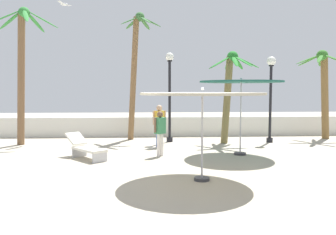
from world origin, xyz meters
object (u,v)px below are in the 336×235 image
lounge_chair_1 (85,147)px  patio_umbrella_2 (202,96)px  lamp_post_1 (170,87)px  patio_umbrella_1 (241,84)px  guest_2 (160,129)px  palm_tree_0 (324,83)px  palm_tree_3 (22,61)px  lamp_post_0 (271,86)px  guest_1 (159,122)px  palm_tree_1 (229,85)px  palm_tree_2 (135,64)px  seagull_0 (64,4)px

lounge_chair_1 → patio_umbrella_2: bearing=-41.9°
patio_umbrella_2 → lamp_post_1: size_ratio=0.79×
patio_umbrella_1 → guest_2: (-2.91, -0.09, -1.59)m
patio_umbrella_1 → palm_tree_0: bearing=37.9°
palm_tree_3 → lamp_post_0: bearing=0.1°
guest_1 → patio_umbrella_2: bearing=-80.6°
guest_1 → palm_tree_1: bearing=16.1°
palm_tree_0 → lamp_post_1: bearing=-175.7°
palm_tree_2 → guest_1: palm_tree_2 is taller
palm_tree_3 → patio_umbrella_1: bearing=-18.7°
palm_tree_0 → guest_2: bearing=-153.1°
palm_tree_0 → palm_tree_1: size_ratio=1.05×
lamp_post_1 → seagull_0: (-4.82, 1.04, 3.81)m
palm_tree_0 → palm_tree_2: 9.03m
palm_tree_3 → guest_1: (5.77, -1.00, -2.49)m
patio_umbrella_2 → lamp_post_0: 7.65m
guest_2 → seagull_0: size_ratio=1.77×
palm_tree_0 → seagull_0: size_ratio=4.72×
lamp_post_0 → lounge_chair_1: size_ratio=2.15×
lamp_post_1 → seagull_0: 6.23m
patio_umbrella_1 → palm_tree_0: palm_tree_0 is taller
lamp_post_1 → patio_umbrella_1: bearing=-55.4°
patio_umbrella_1 → lounge_chair_1: patio_umbrella_1 is taller
guest_2 → lounge_chair_1: bearing=-173.6°
palm_tree_1 → seagull_0: bearing=167.5°
palm_tree_3 → lounge_chair_1: 5.55m
guest_2 → palm_tree_1: bearing=42.7°
guest_2 → patio_umbrella_2: bearing=-74.5°
patio_umbrella_1 → lamp_post_0: size_ratio=0.77×
lamp_post_0 → lounge_chair_1: bearing=-156.4°
palm_tree_1 → palm_tree_3: 8.91m
palm_tree_0 → guest_1: (-7.94, -2.04, -1.62)m
lounge_chair_1 → palm_tree_2: bearing=71.3°
palm_tree_3 → lamp_post_1: 6.39m
palm_tree_1 → lamp_post_0: 1.91m
palm_tree_0 → palm_tree_1: 4.98m
lamp_post_0 → seagull_0: 10.15m
palm_tree_2 → seagull_0: seagull_0 is taller
lounge_chair_1 → guest_2: 2.64m
patio_umbrella_1 → palm_tree_1: (0.23, 2.80, 0.02)m
lamp_post_0 → patio_umbrella_1: bearing=-126.0°
lamp_post_1 → lounge_chair_1: 5.33m
guest_1 → guest_2: 2.01m
palm_tree_0 → lounge_chair_1: bearing=-157.6°
palm_tree_2 → lamp_post_0: palm_tree_2 is taller
patio_umbrella_2 → palm_tree_2: palm_tree_2 is taller
guest_2 → patio_umbrella_1: bearing=1.8°
palm_tree_1 → seagull_0: (-7.39, 1.63, 3.73)m
palm_tree_3 → guest_1: bearing=-9.9°
patio_umbrella_1 → guest_1: bearing=146.2°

